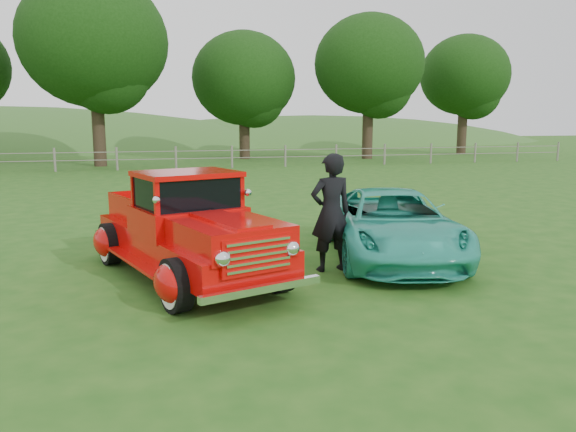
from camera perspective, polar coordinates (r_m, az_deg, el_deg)
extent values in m
plane|color=#205115|center=(8.94, -2.02, -7.15)|extent=(140.00, 140.00, 0.00)
ellipsoid|color=#316123|center=(73.95, 2.43, 4.77)|extent=(72.00, 52.00, 14.00)
cube|color=slate|center=(30.47, -11.32, 5.73)|extent=(48.00, 0.04, 0.04)
cube|color=slate|center=(30.45, -11.34, 6.48)|extent=(48.00, 0.04, 0.04)
cylinder|color=black|center=(33.41, -18.71, 8.96)|extent=(0.70, 0.70, 4.84)
ellipsoid|color=black|center=(33.67, -19.13, 16.45)|extent=(8.00, 8.00, 7.20)
cylinder|color=black|center=(37.98, -4.45, 8.65)|extent=(0.70, 0.70, 3.74)
ellipsoid|color=black|center=(38.07, -4.52, 13.77)|extent=(6.80, 6.80, 6.12)
cylinder|color=black|center=(38.35, 8.10, 9.08)|extent=(0.70, 0.70, 4.40)
ellipsoid|color=black|center=(38.52, 8.24, 15.04)|extent=(7.20, 7.20, 6.48)
cylinder|color=black|center=(45.18, 17.28, 8.70)|extent=(0.70, 0.70, 4.18)
ellipsoid|color=black|center=(45.29, 17.53, 13.50)|extent=(6.60, 6.60, 5.94)
cylinder|color=black|center=(7.83, -11.34, -6.91)|extent=(0.47, 0.80, 0.76)
cylinder|color=black|center=(8.56, -0.96, -5.27)|extent=(0.47, 0.80, 0.76)
cylinder|color=black|center=(10.69, -17.64, -2.70)|extent=(0.47, 0.80, 0.76)
cylinder|color=black|center=(11.23, -9.48, -1.77)|extent=(0.47, 0.80, 0.76)
cube|color=#C40806|center=(9.48, -10.28, -2.71)|extent=(2.94, 4.86, 0.44)
ellipsoid|color=#C40806|center=(7.79, -11.83, -6.70)|extent=(0.63, 0.84, 0.54)
ellipsoid|color=#C40806|center=(8.59, -0.56, -4.95)|extent=(0.63, 0.84, 0.54)
ellipsoid|color=#C40806|center=(10.66, -18.02, -2.53)|extent=(0.63, 0.84, 0.54)
ellipsoid|color=#C40806|center=(11.25, -9.16, -1.53)|extent=(0.63, 0.84, 0.54)
cube|color=#C40806|center=(8.02, -5.98, -2.02)|extent=(1.77, 1.94, 0.42)
cube|color=#C40806|center=(9.31, -10.11, -0.36)|extent=(1.94, 1.79, 0.44)
cube|color=black|center=(9.24, -10.20, 2.52)|extent=(1.73, 1.52, 0.50)
cube|color=#C40806|center=(9.21, -10.25, 4.24)|extent=(1.83, 1.64, 0.08)
cube|color=#C40806|center=(10.64, -13.21, 0.58)|extent=(1.74, 2.22, 0.45)
cube|color=white|center=(7.35, -3.04, -4.02)|extent=(1.04, 0.43, 0.50)
cube|color=white|center=(7.39, -2.62, -7.42)|extent=(1.74, 0.67, 0.10)
cube|color=white|center=(11.73, -14.93, -1.28)|extent=(1.65, 0.64, 0.10)
imported|color=teal|center=(10.75, 10.50, -0.88)|extent=(3.13, 5.01, 1.29)
imported|color=black|center=(9.67, 4.38, 0.34)|extent=(0.78, 0.55, 2.04)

